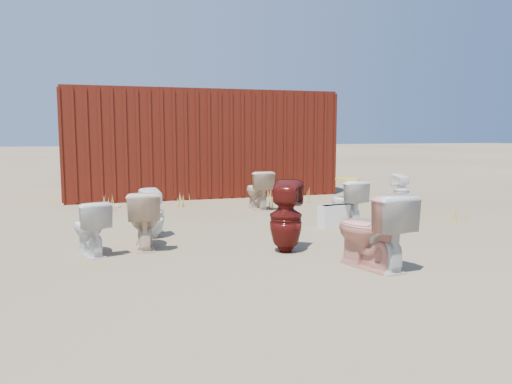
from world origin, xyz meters
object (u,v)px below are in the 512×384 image
object	(u,v)px
shipping_container	(199,143)
toilet_back_yellowlid	(347,202)
toilet_front_a	(90,228)
toilet_back_e	(401,191)
toilet_back_a	(153,213)
toilet_front_pink	(368,230)
toilet_back_beige_left	(144,220)
toilet_back_beige_right	(258,190)
toilet_front_c	(378,230)
toilet_front_maroon	(286,217)
loose_tank	(334,216)

from	to	relation	value
shipping_container	toilet_back_yellowlid	distance (m)	5.09
toilet_front_a	toilet_back_e	xyz separation A→B (m)	(5.68, 2.10, 0.01)
toilet_back_yellowlid	toilet_back_e	distance (m)	2.21
shipping_container	toilet_back_a	world-z (taller)	shipping_container
toilet_front_a	toilet_front_pink	xyz separation A→B (m)	(2.89, -1.49, 0.08)
shipping_container	toilet_front_a	distance (m)	6.21
toilet_back_a	toilet_front_pink	bearing A→B (deg)	116.60
toilet_back_a	toilet_back_beige_left	distance (m)	0.63
toilet_back_yellowlid	toilet_front_a	bearing A→B (deg)	8.57
shipping_container	toilet_front_a	bearing A→B (deg)	-113.09
toilet_front_a	toilet_back_beige_right	distance (m)	4.11
toilet_back_e	toilet_back_yellowlid	bearing A→B (deg)	28.23
shipping_container	toilet_front_a	size ratio (longest dim) A/B	9.16
toilet_back_e	toilet_front_c	bearing A→B (deg)	47.24
shipping_container	toilet_back_a	xyz separation A→B (m)	(-1.60, -4.90, -0.86)
toilet_back_beige_right	toilet_back_beige_left	bearing A→B (deg)	44.88
toilet_front_pink	toilet_back_beige_right	distance (m)	4.31
toilet_front_pink	toilet_front_c	distance (m)	0.10
toilet_front_pink	toilet_front_maroon	distance (m)	1.10
toilet_front_pink	toilet_back_beige_left	world-z (taller)	toilet_front_pink
toilet_front_c	toilet_back_beige_left	bearing A→B (deg)	-41.28
toilet_back_beige_left	toilet_back_e	size ratio (longest dim) A/B	1.09
toilet_back_yellowlid	loose_tank	xyz separation A→B (m)	(-0.29, -0.15, -0.18)
toilet_front_c	toilet_back_beige_right	xyz separation A→B (m)	(0.03, 4.36, -0.04)
shipping_container	toilet_front_pink	world-z (taller)	shipping_container
toilet_back_beige_left	shipping_container	bearing A→B (deg)	-103.75
toilet_front_pink	toilet_front_a	bearing A→B (deg)	-43.77
toilet_front_maroon	toilet_back_beige_left	distance (m)	1.79
toilet_back_beige_left	toilet_front_c	bearing A→B (deg)	147.91
toilet_back_beige_left	toilet_back_beige_right	size ratio (longest dim) A/B	0.99
toilet_back_a	toilet_back_e	size ratio (longest dim) A/B	1.02
toilet_front_c	toilet_back_beige_right	bearing A→B (deg)	-95.58
loose_tank	toilet_front_c	bearing A→B (deg)	-115.78
toilet_back_a	toilet_back_yellowlid	world-z (taller)	toilet_back_yellowlid
toilet_back_beige_right	loose_tank	world-z (taller)	toilet_back_beige_right
shipping_container	toilet_back_e	world-z (taller)	shipping_container
toilet_back_beige_right	loose_tank	bearing A→B (deg)	101.24
toilet_front_maroon	toilet_back_e	xyz separation A→B (m)	(3.40, 2.67, -0.10)
toilet_front_maroon	loose_tank	bearing A→B (deg)	-104.14
toilet_front_pink	loose_tank	xyz separation A→B (m)	(0.68, 2.19, -0.24)
toilet_back_beige_right	loose_tank	distance (m)	2.20
toilet_front_a	toilet_back_beige_left	xyz separation A→B (m)	(0.64, 0.15, 0.04)
toilet_back_beige_left	loose_tank	world-z (taller)	toilet_back_beige_left
toilet_back_a	loose_tank	xyz separation A→B (m)	(2.75, -0.06, -0.17)
toilet_front_a	toilet_front_maroon	distance (m)	2.36
toilet_back_a	toilet_back_yellowlid	size ratio (longest dim) A/B	0.96
toilet_back_beige_left	toilet_back_beige_right	world-z (taller)	toilet_back_beige_right
toilet_back_yellowlid	toilet_back_e	xyz separation A→B (m)	(1.83, 1.25, -0.02)
toilet_front_maroon	toilet_back_e	bearing A→B (deg)	-110.79
toilet_front_c	toilet_front_maroon	bearing A→B (deg)	-60.00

